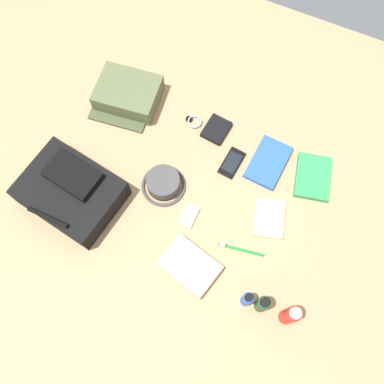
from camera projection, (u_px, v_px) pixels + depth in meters
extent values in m
cube|color=tan|center=(192.00, 197.00, 1.70)|extent=(2.64, 2.02, 0.02)
cube|color=black|center=(71.00, 192.00, 1.63)|extent=(0.39, 0.32, 0.11)
cube|color=black|center=(73.00, 175.00, 1.59)|extent=(0.21, 0.15, 0.03)
cylinder|color=black|center=(48.00, 217.00, 1.53)|extent=(0.16, 0.02, 0.02)
cube|color=#56603D|center=(128.00, 93.00, 1.79)|extent=(0.27, 0.22, 0.09)
cube|color=#454D30|center=(117.00, 119.00, 1.79)|extent=(0.24, 0.10, 0.01)
cylinder|color=#444444|center=(163.00, 183.00, 1.66)|extent=(0.13, 0.13, 0.06)
torus|color=#444444|center=(164.00, 185.00, 1.69)|extent=(0.17, 0.17, 0.01)
cylinder|color=red|center=(290.00, 315.00, 1.46)|extent=(0.05, 0.05, 0.16)
cylinder|color=silver|center=(296.00, 313.00, 1.38)|extent=(0.04, 0.04, 0.01)
cylinder|color=#19471E|center=(262.00, 304.00, 1.49)|extent=(0.04, 0.04, 0.11)
cylinder|color=black|center=(265.00, 302.00, 1.43)|extent=(0.03, 0.03, 0.01)
cylinder|color=blue|center=(247.00, 299.00, 1.51)|extent=(0.04, 0.04, 0.10)
cylinder|color=black|center=(249.00, 297.00, 1.45)|extent=(0.03, 0.03, 0.01)
cube|color=#2D934C|center=(313.00, 177.00, 1.70)|extent=(0.17, 0.21, 0.02)
cube|color=white|center=(313.00, 177.00, 1.70)|extent=(0.16, 0.20, 0.02)
cube|color=blue|center=(268.00, 162.00, 1.72)|extent=(0.14, 0.21, 0.02)
cube|color=white|center=(268.00, 163.00, 1.72)|extent=(0.13, 0.20, 0.02)
cube|color=black|center=(232.00, 163.00, 1.73)|extent=(0.07, 0.13, 0.01)
cube|color=black|center=(232.00, 162.00, 1.72)|extent=(0.06, 0.09, 0.00)
cube|color=#B7B7BC|center=(189.00, 216.00, 1.65)|extent=(0.05, 0.08, 0.01)
cylinder|color=silver|center=(191.00, 212.00, 1.65)|extent=(0.03, 0.03, 0.00)
torus|color=#99999E|center=(195.00, 121.00, 1.79)|extent=(0.06, 0.06, 0.01)
cylinder|color=black|center=(189.00, 119.00, 1.79)|extent=(0.03, 0.03, 0.01)
cylinder|color=#198C33|center=(241.00, 250.00, 1.61)|extent=(0.17, 0.04, 0.01)
cube|color=white|center=(223.00, 244.00, 1.60)|extent=(0.02, 0.02, 0.01)
cube|color=black|center=(216.00, 130.00, 1.77)|extent=(0.10, 0.12, 0.02)
cube|color=beige|center=(269.00, 218.00, 1.65)|extent=(0.15, 0.17, 0.02)
cube|color=beige|center=(190.00, 266.00, 1.57)|extent=(0.23, 0.18, 0.04)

